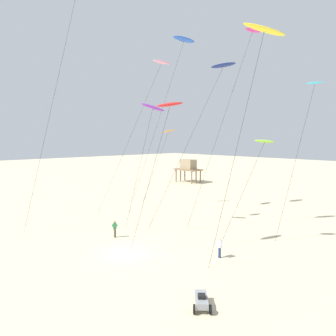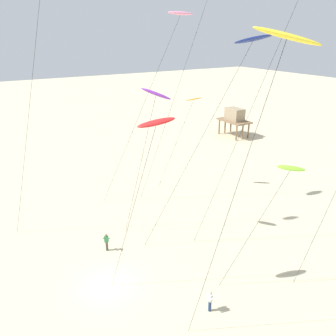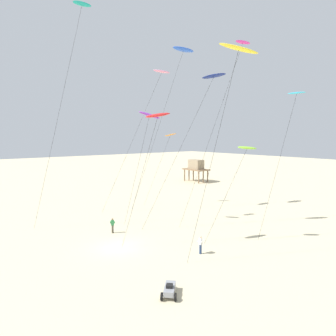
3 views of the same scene
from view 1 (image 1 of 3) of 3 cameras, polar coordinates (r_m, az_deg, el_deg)
name	(u,v)px [view 1 (image 1 of 3)]	position (r m, az deg, el deg)	size (l,w,h in m)	color
ground_plane	(126,253)	(27.42, -7.81, -15.48)	(260.00, 260.00, 0.00)	beige
kite_cyan	(314,87)	(32.86, 25.61, 13.47)	(2.47, 4.19, 15.26)	#33BFE0
kite_magenta	(251,36)	(37.16, 15.23, 22.71)	(4.10, 7.53, 21.75)	#D8339E
kite_lime	(264,142)	(29.46, 17.53, 4.60)	(2.89, 4.66, 9.79)	#8CD833
kite_blue	(184,40)	(43.69, 2.97, 22.74)	(4.51, 8.36, 23.27)	blue
kite_yellow	(264,31)	(25.61, 17.50, 23.21)	(3.33, 5.20, 18.34)	yellow
kite_navy	(223,67)	(34.35, 10.19, 18.10)	(5.03, 8.76, 18.03)	navy
kite_purple	(153,108)	(33.87, -2.91, 11.10)	(2.65, 3.92, 13.83)	purple
kite_red	(170,106)	(26.36, 0.32, 11.60)	(2.38, 4.44, 13.10)	red
kite_orange	(168,133)	(44.52, 0.02, 6.59)	(2.79, 4.52, 11.21)	orange
kite_pink	(161,63)	(41.55, -1.32, 18.95)	(4.67, 8.85, 19.88)	pink
kite_flyer_nearest	(115,229)	(31.32, -9.91, -11.09)	(0.71, 0.72, 1.67)	#4C4738
kite_flyer_middle	(220,247)	(26.27, 9.63, -14.38)	(0.59, 0.56, 1.67)	navy
stilt_house	(188,166)	(68.68, 3.79, 0.34)	(6.06, 3.56, 5.16)	#846647
beach_buggy	(201,300)	(19.44, 6.28, -23.33)	(1.91, 1.90, 0.82)	gray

